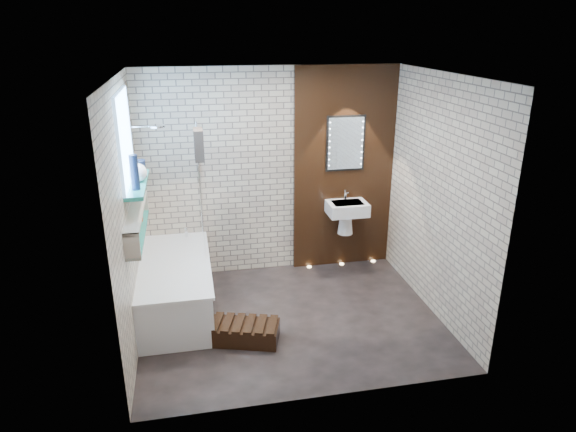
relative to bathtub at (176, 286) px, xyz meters
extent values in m
plane|color=black|center=(1.22, -0.45, -0.29)|extent=(3.20, 3.20, 0.00)
cube|color=tan|center=(1.22, 0.85, 1.01)|extent=(3.20, 0.04, 2.60)
cube|color=tan|center=(1.22, -1.75, 1.01)|extent=(3.20, 0.04, 2.60)
cube|color=tan|center=(-0.38, -0.45, 1.01)|extent=(0.04, 2.60, 2.60)
cube|color=tan|center=(2.82, -0.45, 1.01)|extent=(0.04, 2.60, 2.60)
plane|color=white|center=(1.22, -0.45, 2.31)|extent=(3.20, 3.20, 0.00)
cube|color=black|center=(2.17, 0.82, 1.01)|extent=(1.30, 0.06, 2.60)
cube|color=#7FADE0|center=(-0.36, -0.10, 1.71)|extent=(0.03, 1.00, 0.90)
cube|color=teal|center=(-0.29, -0.10, 1.24)|extent=(0.18, 1.00, 0.04)
cube|color=teal|center=(-0.31, -0.30, 0.79)|extent=(0.14, 1.30, 0.03)
cube|color=#B2A899|center=(-0.31, -0.30, 1.02)|extent=(0.14, 1.30, 0.03)
cube|color=#B2A899|center=(-0.31, -0.94, 0.91)|extent=(0.14, 0.03, 0.26)
cube|color=#B2A899|center=(-0.31, 0.33, 0.91)|extent=(0.14, 0.03, 0.26)
cube|color=white|center=(0.00, 0.00, -0.02)|extent=(0.75, 1.70, 0.55)
cube|color=white|center=(0.00, 0.00, 0.27)|extent=(0.79, 1.74, 0.03)
cylinder|color=silver|center=(0.15, 0.73, 0.35)|extent=(0.04, 0.04, 0.12)
cube|color=white|center=(0.35, 0.44, 0.99)|extent=(0.01, 0.78, 1.40)
cube|color=black|center=(0.35, 0.16, 1.56)|extent=(0.10, 0.25, 0.33)
cylinder|color=silver|center=(-0.08, 0.50, 1.71)|extent=(0.18, 0.18, 0.02)
cube|color=white|center=(2.17, 0.61, 0.56)|extent=(0.50, 0.36, 0.16)
cone|color=white|center=(2.17, 0.66, 0.34)|extent=(0.20, 0.20, 0.28)
cylinder|color=silver|center=(2.17, 0.71, 0.71)|extent=(0.03, 0.03, 0.14)
cube|color=black|center=(2.17, 0.78, 1.36)|extent=(0.50, 0.02, 0.70)
cube|color=silver|center=(2.17, 0.77, 1.36)|extent=(0.45, 0.01, 0.65)
cube|color=black|center=(0.62, -0.75, -0.20)|extent=(0.87, 0.58, 0.18)
cylinder|color=maroon|center=(-0.31, 0.02, 0.88)|extent=(0.06, 0.06, 0.15)
cylinder|color=#A13F18|center=(-0.31, -0.02, 0.89)|extent=(0.06, 0.06, 0.16)
cylinder|color=maroon|center=(-0.31, -0.62, 0.88)|extent=(0.06, 0.06, 0.14)
cylinder|color=#A13F18|center=(-0.31, -0.48, 0.86)|extent=(0.05, 0.05, 0.10)
cylinder|color=#131D35|center=(-0.28, -0.35, 1.43)|extent=(0.08, 0.08, 0.34)
sphere|color=white|center=(-0.28, -0.08, 1.35)|extent=(0.19, 0.19, 0.19)
cylinder|color=#131D35|center=(-0.28, 0.08, 1.35)|extent=(0.15, 0.15, 0.18)
cylinder|color=#FFD899|center=(1.72, 0.75, -0.29)|extent=(0.06, 0.06, 0.01)
cylinder|color=#FFD899|center=(2.17, 0.75, -0.29)|extent=(0.06, 0.06, 0.01)
cylinder|color=#FFD899|center=(2.62, 0.75, -0.29)|extent=(0.06, 0.06, 0.01)
camera|label=1|loc=(0.23, -5.26, 2.74)|focal=32.01mm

